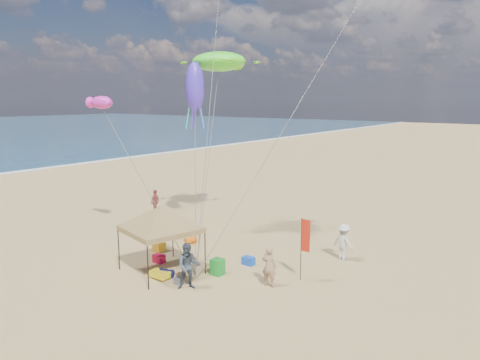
{
  "coord_description": "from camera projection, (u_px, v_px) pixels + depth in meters",
  "views": [
    {
      "loc": [
        12.05,
        -13.1,
        7.59
      ],
      "look_at": [
        0.0,
        3.0,
        4.0
      ],
      "focal_mm": 34.09,
      "sensor_mm": 36.0,
      "label": 1
    }
  ],
  "objects": [
    {
      "name": "ground",
      "position": [
        196.0,
        286.0,
        18.77
      ],
      "size": [
        280.0,
        280.0,
        0.0
      ],
      "primitive_type": "plane",
      "color": "tan",
      "rests_on": "ground"
    },
    {
      "name": "canopy_tent",
      "position": [
        160.0,
        209.0,
        19.8
      ],
      "size": [
        5.43,
        5.43,
        3.46
      ],
      "color": "black",
      "rests_on": "ground"
    },
    {
      "name": "feather_flag",
      "position": [
        304.0,
        239.0,
        18.94
      ],
      "size": [
        0.42,
        0.04,
        2.73
      ],
      "color": "black",
      "rests_on": "ground"
    },
    {
      "name": "cooler_red",
      "position": [
        159.0,
        259.0,
        21.4
      ],
      "size": [
        0.54,
        0.38,
        0.38
      ],
      "primitive_type": "cube",
      "color": "red",
      "rests_on": "ground"
    },
    {
      "name": "cooler_blue",
      "position": [
        248.0,
        261.0,
        21.1
      ],
      "size": [
        0.54,
        0.38,
        0.38
      ],
      "primitive_type": "cube",
      "color": "#1645B9",
      "rests_on": "ground"
    },
    {
      "name": "bag_navy",
      "position": [
        167.0,
        273.0,
        19.63
      ],
      "size": [
        0.69,
        0.54,
        0.36
      ],
      "primitive_type": "cylinder",
      "rotation": [
        0.0,
        1.57,
        0.35
      ],
      "color": "#0E1240",
      "rests_on": "ground"
    },
    {
      "name": "bag_orange",
      "position": [
        191.0,
        240.0,
        24.19
      ],
      "size": [
        0.54,
        0.69,
        0.36
      ],
      "primitive_type": "cylinder",
      "rotation": [
        0.0,
        1.57,
        1.22
      ],
      "color": "orange",
      "rests_on": "ground"
    },
    {
      "name": "chair_green",
      "position": [
        217.0,
        267.0,
        19.9
      ],
      "size": [
        0.5,
        0.5,
        0.7
      ],
      "primitive_type": "cube",
      "color": "#198A26",
      "rests_on": "ground"
    },
    {
      "name": "chair_yellow",
      "position": [
        159.0,
        244.0,
        22.96
      ],
      "size": [
        0.5,
        0.5,
        0.7
      ],
      "primitive_type": "cube",
      "color": "#FAAC1B",
      "rests_on": "ground"
    },
    {
      "name": "crate_grey",
      "position": [
        179.0,
        281.0,
        18.93
      ],
      "size": [
        0.34,
        0.3,
        0.28
      ],
      "primitive_type": "cube",
      "color": "slate",
      "rests_on": "ground"
    },
    {
      "name": "beach_cart",
      "position": [
        160.0,
        274.0,
        19.48
      ],
      "size": [
        0.9,
        0.5,
        0.24
      ],
      "primitive_type": "cube",
      "color": "yellow",
      "rests_on": "ground"
    },
    {
      "name": "person_near_a",
      "position": [
        269.0,
        266.0,
        18.59
      ],
      "size": [
        0.69,
        0.52,
        1.7
      ],
      "primitive_type": "imported",
      "rotation": [
        0.0,
        0.0,
        3.35
      ],
      "color": "#A17D5C",
      "rests_on": "ground"
    },
    {
      "name": "person_near_b",
      "position": [
        188.0,
        266.0,
        18.31
      ],
      "size": [
        1.17,
        1.17,
        1.91
      ],
      "primitive_type": "imported",
      "rotation": [
        0.0,
        0.0,
        0.78
      ],
      "color": "#38414C",
      "rests_on": "ground"
    },
    {
      "name": "person_near_c",
      "position": [
        344.0,
        242.0,
        21.67
      ],
      "size": [
        1.25,
        0.89,
        1.75
      ],
      "primitive_type": "imported",
      "rotation": [
        0.0,
        0.0,
        2.91
      ],
      "color": "silver",
      "rests_on": "ground"
    },
    {
      "name": "person_far_a",
      "position": [
        155.0,
        202.0,
        30.31
      ],
      "size": [
        0.66,
        1.05,
        1.66
      ],
      "primitive_type": "imported",
      "rotation": [
        0.0,
        0.0,
        1.85
      ],
      "color": "#9F443D",
      "rests_on": "ground"
    },
    {
      "name": "turtle_kite",
      "position": [
        219.0,
        62.0,
        25.36
      ],
      "size": [
        3.84,
        3.4,
        1.09
      ],
      "primitive_type": "ellipsoid",
      "rotation": [
        0.0,
        0.0,
        0.28
      ],
      "color": "#49FE29",
      "rests_on": "ground"
    },
    {
      "name": "fish_kite",
      "position": [
        102.0,
        102.0,
        23.71
      ],
      "size": [
        1.62,
        0.95,
        0.68
      ],
      "primitive_type": "ellipsoid",
      "rotation": [
        0.0,
        0.0,
        0.12
      ],
      "color": "#DC28B2",
      "rests_on": "ground"
    },
    {
      "name": "squid_kite",
      "position": [
        195.0,
        87.0,
        24.81
      ],
      "size": [
        1.24,
        1.24,
        2.68
      ],
      "primitive_type": "ellipsoid",
      "rotation": [
        0.0,
        0.0,
        -0.23
      ],
      "color": "#482CD7",
      "rests_on": "ground"
    }
  ]
}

